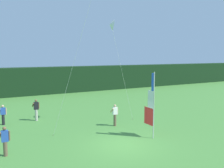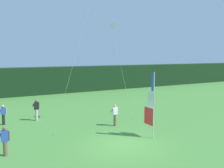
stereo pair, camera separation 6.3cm
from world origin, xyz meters
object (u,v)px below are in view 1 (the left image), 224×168
Objects in this scene: person_mid_field at (5,140)px; person_far_right at (3,114)px; person_far_left at (36,109)px; banner_flag at (151,106)px; person_near_banner at (115,114)px; kite_white_delta_3 at (111,25)px.

person_mid_field is 6.68m from person_far_right.
person_far_left is (3.07, 6.70, 0.09)m from person_mid_field.
banner_flag reaches higher than person_near_banner.
kite_white_delta_3 is at bearing 21.19° from person_mid_field.
banner_flag is 3.73m from person_near_banner.
person_far_right is (-7.55, 4.46, -0.05)m from person_near_banner.
kite_white_delta_3 reaches higher than person_near_banner.
person_far_right is (0.51, 6.66, -0.03)m from person_mid_field.
person_mid_field reaches higher than person_far_right.
person_far_right is (-8.36, 7.89, -1.26)m from banner_flag.
person_mid_field is (-8.06, -2.20, -0.02)m from person_near_banner.
person_mid_field is 7.37m from person_far_left.
person_far_right is at bearing 156.24° from kite_white_delta_3.
person_far_right is at bearing -179.08° from person_far_left.
person_near_banner is at bearing -103.88° from kite_white_delta_3.
person_near_banner reaches higher than person_far_right.
banner_flag is at bearing -43.37° from person_far_right.
person_far_right is at bearing 85.62° from person_mid_field.
kite_white_delta_3 is (5.25, -3.48, 6.84)m from person_far_left.
kite_white_delta_3 is at bearing 97.04° from banner_flag.
banner_flag is at bearing -82.96° from kite_white_delta_3.
person_far_left is 2.56m from person_far_right.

